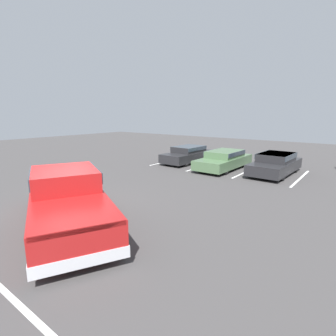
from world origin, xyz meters
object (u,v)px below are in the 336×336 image
object	(u,v)px
parked_sedan_a	(188,154)
parked_sedan_c	(275,163)
parked_sedan_b	(224,159)
wheel_stop_curb	(221,159)
pickup_truck	(67,199)

from	to	relation	value
parked_sedan_a	parked_sedan_c	distance (m)	5.99
parked_sedan_b	wheel_stop_curb	distance (m)	3.35
pickup_truck	parked_sedan_a	xyz separation A→B (m)	(-2.94, 11.32, -0.25)
wheel_stop_curb	pickup_truck	bearing A→B (deg)	-83.56
parked_sedan_b	wheel_stop_curb	world-z (taller)	parked_sedan_b
parked_sedan_a	parked_sedan_b	distance (m)	3.03
parked_sedan_b	parked_sedan_c	world-z (taller)	parked_sedan_c
parked_sedan_c	wheel_stop_curb	xyz separation A→B (m)	(-4.59, 2.50, -0.58)
pickup_truck	parked_sedan_a	bearing A→B (deg)	131.59
parked_sedan_b	parked_sedan_c	xyz separation A→B (m)	(3.00, 0.38, 0.03)
parked_sedan_a	parked_sedan_c	world-z (taller)	parked_sedan_c
pickup_truck	parked_sedan_b	bearing A→B (deg)	116.76
pickup_truck	wheel_stop_curb	size ratio (longest dim) A/B	3.72
parked_sedan_b	wheel_stop_curb	bearing A→B (deg)	-150.16
pickup_truck	parked_sedan_a	world-z (taller)	pickup_truck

